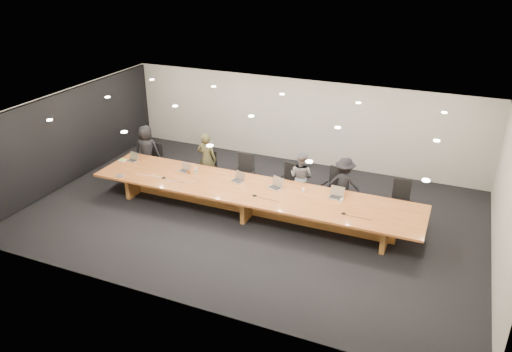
{
  "coord_description": "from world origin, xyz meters",
  "views": [
    {
      "loc": [
        4.76,
        -10.89,
        6.6
      ],
      "look_at": [
        0.0,
        0.3,
        1.0
      ],
      "focal_mm": 35.0,
      "sensor_mm": 36.0,
      "label": 1
    }
  ],
  "objects_px": {
    "chair_mid_right": "(287,182)",
    "laptop_e": "(336,193)",
    "laptop_d": "(275,183)",
    "chair_far_left": "(155,159)",
    "person_a": "(147,150)",
    "conference_table": "(252,197)",
    "mic_right": "(344,213)",
    "chair_left": "(207,168)",
    "chair_mid_left": "(243,174)",
    "laptop_b": "(184,168)",
    "av_box": "(120,176)",
    "laptop_a": "(132,157)",
    "laptop_c": "(237,177)",
    "paper_cup_near": "(303,190)",
    "person_b": "(207,159)",
    "amber_mug": "(189,172)",
    "person_c": "(301,177)",
    "paper_cup_far": "(341,200)",
    "chair_right": "(333,188)",
    "mic_left": "(164,177)",
    "person_d": "(344,184)",
    "water_bottle": "(196,171)",
    "mic_center": "(255,195)",
    "chair_far_right": "(401,200)"
  },
  "relations": [
    {
      "from": "conference_table",
      "to": "mic_right",
      "type": "bearing_deg",
      "value": -8.19
    },
    {
      "from": "chair_far_right",
      "to": "person_b",
      "type": "distance_m",
      "value": 5.7
    },
    {
      "from": "chair_far_left",
      "to": "laptop_c",
      "type": "relative_size",
      "value": 2.99
    },
    {
      "from": "av_box",
      "to": "mic_right",
      "type": "height_order",
      "value": "av_box"
    },
    {
      "from": "water_bottle",
      "to": "amber_mug",
      "type": "relative_size",
      "value": 1.97
    },
    {
      "from": "laptop_a",
      "to": "laptop_c",
      "type": "height_order",
      "value": "laptop_c"
    },
    {
      "from": "laptop_d",
      "to": "mic_right",
      "type": "height_order",
      "value": "laptop_d"
    },
    {
      "from": "av_box",
      "to": "laptop_a",
      "type": "bearing_deg",
      "value": 88.34
    },
    {
      "from": "av_box",
      "to": "chair_mid_left",
      "type": "bearing_deg",
      "value": 11.69
    },
    {
      "from": "chair_left",
      "to": "person_d",
      "type": "height_order",
      "value": "person_d"
    },
    {
      "from": "chair_mid_left",
      "to": "laptop_a",
      "type": "relative_size",
      "value": 3.71
    },
    {
      "from": "laptop_a",
      "to": "mic_center",
      "type": "height_order",
      "value": "laptop_a"
    },
    {
      "from": "person_b",
      "to": "paper_cup_far",
      "type": "xyz_separation_m",
      "value": [
        4.37,
        -1.0,
        -0.03
      ]
    },
    {
      "from": "chair_mid_left",
      "to": "laptop_b",
      "type": "xyz_separation_m",
      "value": [
        -1.47,
        -0.88,
        0.29
      ]
    },
    {
      "from": "chair_mid_right",
      "to": "paper_cup_far",
      "type": "xyz_separation_m",
      "value": [
        1.79,
        -0.98,
        0.25
      ]
    },
    {
      "from": "chair_left",
      "to": "laptop_a",
      "type": "bearing_deg",
      "value": -148.59
    },
    {
      "from": "paper_cup_far",
      "to": "mic_right",
      "type": "distance_m",
      "value": 0.61
    },
    {
      "from": "laptop_b",
      "to": "mic_right",
      "type": "bearing_deg",
      "value": 0.5
    },
    {
      "from": "water_bottle",
      "to": "paper_cup_near",
      "type": "distance_m",
      "value": 3.13
    },
    {
      "from": "person_d",
      "to": "mic_center",
      "type": "xyz_separation_m",
      "value": [
        -1.96,
        -1.59,
        0.01
      ]
    },
    {
      "from": "chair_far_left",
      "to": "person_a",
      "type": "bearing_deg",
      "value": -173.74
    },
    {
      "from": "laptop_c",
      "to": "amber_mug",
      "type": "bearing_deg",
      "value": -156.92
    },
    {
      "from": "paper_cup_far",
      "to": "mic_left",
      "type": "xyz_separation_m",
      "value": [
        -4.91,
        -0.53,
        -0.03
      ]
    },
    {
      "from": "chair_far_right",
      "to": "laptop_c",
      "type": "bearing_deg",
      "value": -174.08
    },
    {
      "from": "laptop_d",
      "to": "chair_mid_right",
      "type": "bearing_deg",
      "value": 109.7
    },
    {
      "from": "laptop_d",
      "to": "mic_center",
      "type": "xyz_separation_m",
      "value": [
        -0.32,
        -0.62,
        -0.13
      ]
    },
    {
      "from": "amber_mug",
      "to": "paper_cup_near",
      "type": "height_order",
      "value": "amber_mug"
    },
    {
      "from": "person_a",
      "to": "laptop_b",
      "type": "height_order",
      "value": "person_a"
    },
    {
      "from": "chair_right",
      "to": "conference_table",
      "type": "bearing_deg",
      "value": -131.25
    },
    {
      "from": "person_b",
      "to": "mic_right",
      "type": "bearing_deg",
      "value": 158.77
    },
    {
      "from": "chair_left",
      "to": "chair_mid_left",
      "type": "bearing_deg",
      "value": 9.41
    },
    {
      "from": "laptop_b",
      "to": "paper_cup_far",
      "type": "xyz_separation_m",
      "value": [
        4.61,
        -0.07,
        -0.08
      ]
    },
    {
      "from": "person_b",
      "to": "mic_left",
      "type": "height_order",
      "value": "person_b"
    },
    {
      "from": "chair_right",
      "to": "person_b",
      "type": "xyz_separation_m",
      "value": [
        -3.87,
        -0.06,
        0.25
      ]
    },
    {
      "from": "chair_far_left",
      "to": "chair_left",
      "type": "distance_m",
      "value": 1.88
    },
    {
      "from": "person_c",
      "to": "laptop_c",
      "type": "height_order",
      "value": "person_c"
    },
    {
      "from": "chair_mid_left",
      "to": "person_b",
      "type": "relative_size",
      "value": 0.7
    },
    {
      "from": "laptop_d",
      "to": "laptop_e",
      "type": "distance_m",
      "value": 1.65
    },
    {
      "from": "chair_left",
      "to": "chair_mid_left",
      "type": "distance_m",
      "value": 1.22
    },
    {
      "from": "laptop_c",
      "to": "paper_cup_near",
      "type": "bearing_deg",
      "value": 23.21
    },
    {
      "from": "laptop_a",
      "to": "water_bottle",
      "type": "distance_m",
      "value": 2.25
    },
    {
      "from": "water_bottle",
      "to": "mic_center",
      "type": "distance_m",
      "value": 2.13
    },
    {
      "from": "person_d",
      "to": "amber_mug",
      "type": "relative_size",
      "value": 14.88
    },
    {
      "from": "laptop_b",
      "to": "amber_mug",
      "type": "xyz_separation_m",
      "value": [
        0.2,
        -0.07,
        -0.07
      ]
    },
    {
      "from": "chair_right",
      "to": "laptop_d",
      "type": "bearing_deg",
      "value": -128.72
    },
    {
      "from": "chair_left",
      "to": "chair_right",
      "type": "distance_m",
      "value": 3.86
    },
    {
      "from": "laptop_b",
      "to": "mic_center",
      "type": "xyz_separation_m",
      "value": [
        2.46,
        -0.61,
        -0.11
      ]
    },
    {
      "from": "chair_mid_right",
      "to": "laptop_e",
      "type": "xyz_separation_m",
      "value": [
        1.6,
        -0.82,
        0.35
      ]
    },
    {
      "from": "chair_far_right",
      "to": "mic_right",
      "type": "relative_size",
      "value": 8.96
    },
    {
      "from": "person_c",
      "to": "water_bottle",
      "type": "height_order",
      "value": "person_c"
    }
  ]
}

